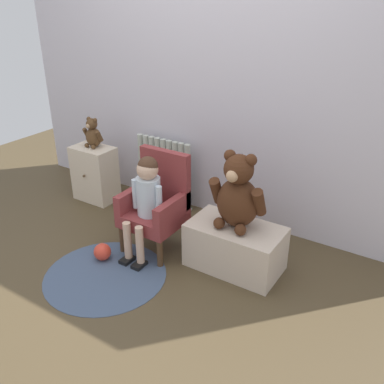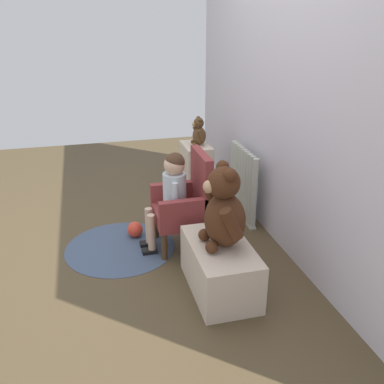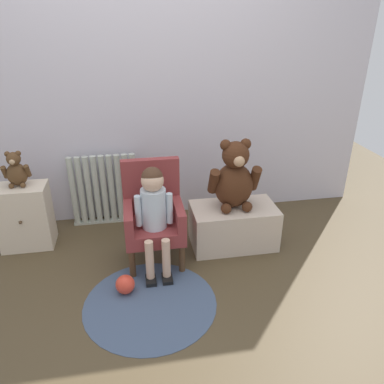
{
  "view_description": "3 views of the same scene",
  "coord_description": "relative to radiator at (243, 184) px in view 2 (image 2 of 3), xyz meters",
  "views": [
    {
      "loc": [
        1.68,
        -1.74,
        1.78
      ],
      "look_at": [
        0.3,
        0.41,
        0.54
      ],
      "focal_mm": 40.0,
      "sensor_mm": 36.0,
      "label": 1
    },
    {
      "loc": [
        2.78,
        -0.25,
        1.65
      ],
      "look_at": [
        0.28,
        0.4,
        0.56
      ],
      "focal_mm": 40.0,
      "sensor_mm": 36.0,
      "label": 2
    },
    {
      "loc": [
        -0.15,
        -1.89,
        1.63
      ],
      "look_at": [
        0.26,
        0.45,
        0.5
      ],
      "focal_mm": 35.0,
      "sensor_mm": 36.0,
      "label": 3
    }
  ],
  "objects": [
    {
      "name": "back_wall",
      "position": [
        0.38,
        0.12,
        0.9
      ],
      "size": [
        3.8,
        0.05,
        2.4
      ],
      "primitive_type": "cube",
      "color": "silver",
      "rests_on": "ground_plane"
    },
    {
      "name": "toy_ball",
      "position": [
        0.14,
        -0.95,
        -0.24
      ],
      "size": [
        0.12,
        0.12,
        0.12
      ],
      "primitive_type": "sphere",
      "color": "red",
      "rests_on": "ground_plane"
    },
    {
      "name": "ground_plane",
      "position": [
        0.38,
        -1.02,
        -0.3
      ],
      "size": [
        6.0,
        6.0,
        0.0
      ],
      "primitive_type": "plane",
      "color": "#4B3C26"
    },
    {
      "name": "small_dresser",
      "position": [
        -0.58,
        -0.26,
        -0.05
      ],
      "size": [
        0.38,
        0.27,
        0.5
      ],
      "color": "beige",
      "rests_on": "ground_plane"
    },
    {
      "name": "small_teddy_bear",
      "position": [
        -0.58,
        -0.23,
        0.31
      ],
      "size": [
        0.19,
        0.13,
        0.26
      ],
      "color": "#52371E",
      "rests_on": "small_dresser"
    },
    {
      "name": "large_teddy_bear",
      "position": [
        0.97,
        -0.5,
        0.25
      ],
      "size": [
        0.38,
        0.27,
        0.52
      ],
      "color": "#452514",
      "rests_on": "low_bench"
    },
    {
      "name": "child_armchair",
      "position": [
        0.37,
        -0.59,
        0.05
      ],
      "size": [
        0.41,
        0.38,
        0.73
      ],
      "color": "maroon",
      "rests_on": "ground_plane"
    },
    {
      "name": "floor_rug",
      "position": [
        0.29,
        -1.09,
        -0.3
      ],
      "size": [
        0.83,
        0.83,
        0.01
      ],
      "primitive_type": "cylinder",
      "color": "#42516C",
      "rests_on": "ground_plane"
    },
    {
      "name": "child_figure",
      "position": [
        0.37,
        -0.7,
        0.19
      ],
      "size": [
        0.25,
        0.35,
        0.74
      ],
      "color": "silver",
      "rests_on": "ground_plane"
    },
    {
      "name": "low_bench",
      "position": [
        0.98,
        -0.52,
        -0.14
      ],
      "size": [
        0.64,
        0.36,
        0.32
      ],
      "primitive_type": "cube",
      "color": "beige",
      "rests_on": "ground_plane"
    },
    {
      "name": "radiator",
      "position": [
        0.0,
        0.0,
        0.0
      ],
      "size": [
        0.56,
        0.05,
        0.61
      ],
      "color": "#B3BAAB",
      "rests_on": "ground_plane"
    }
  ]
}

